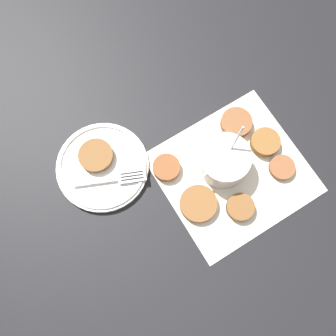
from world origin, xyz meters
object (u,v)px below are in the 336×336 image
object	(u,v)px
serving_plate	(102,167)
fork	(118,178)
sauce_bowl	(224,161)
fritter_on_plate	(96,156)

from	to	relation	value
serving_plate	fork	distance (m)	0.05
sauce_bowl	serving_plate	world-z (taller)	sauce_bowl
serving_plate	fork	world-z (taller)	fork
fritter_on_plate	fork	xyz separation A→B (m)	(-0.01, 0.07, -0.00)
fritter_on_plate	fork	bearing A→B (deg)	94.33
serving_plate	sauce_bowl	bearing A→B (deg)	141.10
serving_plate	fork	size ratio (longest dim) A/B	1.40
fork	serving_plate	bearing A→B (deg)	-79.15
sauce_bowl	fork	world-z (taller)	sauce_bowl
sauce_bowl	fritter_on_plate	size ratio (longest dim) A/B	1.66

